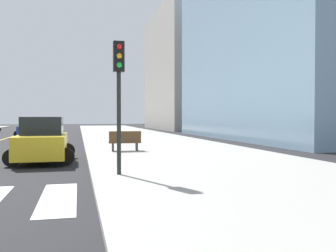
{
  "coord_description": "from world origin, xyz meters",
  "views": [
    {
      "loc": [
        6.8,
        -5.82,
        2.06
      ],
      "look_at": [
        17.29,
        37.73,
        1.0
      ],
      "focal_mm": 39.97,
      "sensor_mm": 36.0,
      "label": 1
    }
  ],
  "objects_px": {
    "car_blue_nearest": "(28,128)",
    "car_yellow_fourth": "(42,141)",
    "traffic_light_near_corner": "(119,81)",
    "park_bench": "(125,141)"
  },
  "relations": [
    {
      "from": "car_blue_nearest",
      "to": "park_bench",
      "type": "relative_size",
      "value": 2.27
    },
    {
      "from": "car_blue_nearest",
      "to": "car_yellow_fourth",
      "type": "bearing_deg",
      "value": 96.38
    },
    {
      "from": "car_yellow_fourth",
      "to": "park_bench",
      "type": "xyz_separation_m",
      "value": [
        4.18,
        3.09,
        -0.28
      ]
    },
    {
      "from": "car_yellow_fourth",
      "to": "traffic_light_near_corner",
      "type": "xyz_separation_m",
      "value": [
        2.92,
        -5.57,
        2.3
      ]
    },
    {
      "from": "car_yellow_fourth",
      "to": "park_bench",
      "type": "bearing_deg",
      "value": -143.64
    },
    {
      "from": "car_yellow_fourth",
      "to": "traffic_light_near_corner",
      "type": "distance_m",
      "value": 6.69
    },
    {
      "from": "car_blue_nearest",
      "to": "traffic_light_near_corner",
      "type": "relative_size",
      "value": 0.94
    },
    {
      "from": "car_blue_nearest",
      "to": "traffic_light_near_corner",
      "type": "xyz_separation_m",
      "value": [
        6.57,
        -29.86,
        2.42
      ]
    },
    {
      "from": "car_blue_nearest",
      "to": "car_yellow_fourth",
      "type": "height_order",
      "value": "car_yellow_fourth"
    },
    {
      "from": "traffic_light_near_corner",
      "to": "park_bench",
      "type": "bearing_deg",
      "value": -98.23
    }
  ]
}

